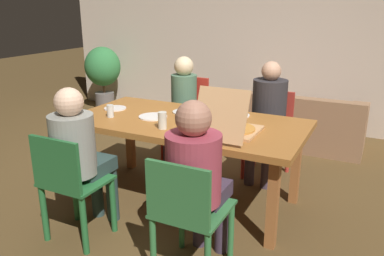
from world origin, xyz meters
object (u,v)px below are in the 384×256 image
at_px(dining_table, 187,129).
at_px(chair_3, 270,129).
at_px(chair_2, 187,213).
at_px(drinking_glass_0, 162,120).
at_px(plate_1, 185,112).
at_px(plate_0, 153,117).
at_px(chair_0, 70,184).
at_px(person_2, 197,171).
at_px(potted_plant, 103,71).
at_px(person_3, 268,111).
at_px(pizza_box_0, 231,127).
at_px(couch, 291,125).
at_px(person_1, 182,102).
at_px(plate_3, 115,108).
at_px(person_0, 79,150).
at_px(drinking_glass_1, 110,111).
at_px(chair_1, 188,115).
at_px(plate_2, 238,115).

height_order(dining_table, chair_3, chair_3).
relative_size(chair_2, drinking_glass_0, 6.12).
bearing_deg(chair_3, plate_1, -131.90).
bearing_deg(plate_0, chair_0, -99.68).
xyz_separation_m(person_2, potted_plant, (-3.24, 3.09, -0.04)).
xyz_separation_m(person_3, drinking_glass_0, (-0.57, -1.09, 0.12)).
bearing_deg(dining_table, pizza_box_0, -19.69).
relative_size(person_3, couch, 0.69).
xyz_separation_m(drinking_glass_0, potted_plant, (-2.67, 2.55, -0.17)).
distance_m(dining_table, person_1, 0.93).
distance_m(chair_3, plate_3, 1.60).
height_order(person_2, drinking_glass_0, person_2).
bearing_deg(chair_0, drinking_glass_0, 59.00).
distance_m(person_0, pizza_box_0, 1.17).
bearing_deg(plate_3, person_0, -69.55).
bearing_deg(person_3, couch, 89.53).
xyz_separation_m(plate_1, drinking_glass_1, (-0.53, -0.44, 0.05)).
xyz_separation_m(chair_2, pizza_box_0, (-0.03, 0.80, 0.34)).
xyz_separation_m(chair_1, chair_2, (0.98, -1.91, -0.03)).
distance_m(drinking_glass_0, drinking_glass_1, 0.60).
height_order(plate_0, plate_1, plate_1).
distance_m(pizza_box_0, plate_1, 0.72).
distance_m(plate_1, plate_3, 0.70).
height_order(person_3, drinking_glass_1, person_3).
xyz_separation_m(plate_2, potted_plant, (-3.09, 1.91, -0.11)).
height_order(plate_3, couch, plate_3).
height_order(plate_2, drinking_glass_1, drinking_glass_1).
distance_m(dining_table, plate_3, 0.81).
relative_size(chair_0, couch, 0.49).
bearing_deg(chair_0, plate_0, 80.32).
height_order(plate_1, plate_2, same).
relative_size(plate_1, plate_2, 1.10).
bearing_deg(pizza_box_0, plate_0, 171.39).
bearing_deg(person_2, plate_1, 120.81).
bearing_deg(chair_2, person_3, 90.00).
distance_m(chair_0, pizza_box_0, 1.29).
distance_m(person_1, person_3, 0.98).
relative_size(person_0, couch, 0.67).
xyz_separation_m(chair_2, drinking_glass_1, (-1.17, 0.76, 0.34)).
bearing_deg(chair_0, chair_3, 62.85).
bearing_deg(person_2, chair_3, 90.00).
bearing_deg(person_2, dining_table, 120.84).
relative_size(dining_table, couch, 1.16).
xyz_separation_m(chair_0, chair_3, (0.98, 1.90, 0.02)).
xyz_separation_m(dining_table, person_2, (0.50, -0.84, 0.02)).
height_order(plate_0, plate_2, plate_2).
xyz_separation_m(person_1, plate_3, (-0.33, -0.76, 0.07)).
xyz_separation_m(person_0, chair_2, (0.98, -0.13, -0.22)).
relative_size(chair_0, person_1, 0.72).
bearing_deg(person_0, person_3, 59.20).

